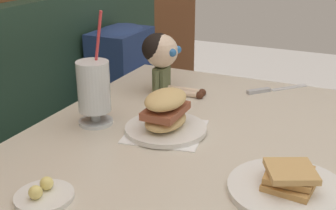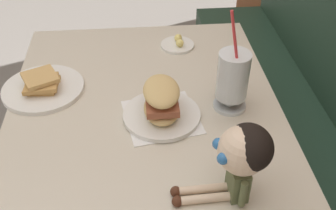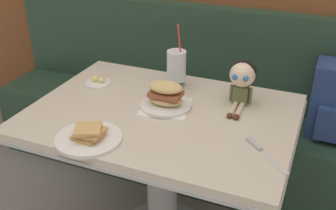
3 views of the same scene
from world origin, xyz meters
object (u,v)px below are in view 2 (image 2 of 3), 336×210
Objects in this scene: milkshake_glass at (233,79)px; seated_doll at (242,154)px; toast_plate at (43,87)px; butter_saucer at (178,44)px; sandwich_plate at (161,104)px.

seated_doll is at bearing -9.13° from milkshake_glass.
butter_saucer is at bearing 117.46° from toast_plate.
sandwich_plate is at bearing -152.61° from seated_doll.
milkshake_glass is (0.13, 0.56, 0.08)m from toast_plate.
butter_saucer is (-0.23, 0.44, -0.01)m from toast_plate.
seated_doll is (0.68, 0.06, 0.12)m from butter_saucer.
seated_doll is (0.29, 0.15, 0.08)m from sandwich_plate.
seated_doll is at bearing 5.25° from butter_saucer.
milkshake_glass reaches higher than seated_doll.
sandwich_plate is (0.03, -0.20, -0.05)m from milkshake_glass.
toast_plate reaches higher than butter_saucer.
toast_plate is 0.50m from butter_saucer.
milkshake_glass is 0.21m from sandwich_plate.
toast_plate is 0.79× the size of milkshake_glass.
toast_plate is 0.69m from seated_doll.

